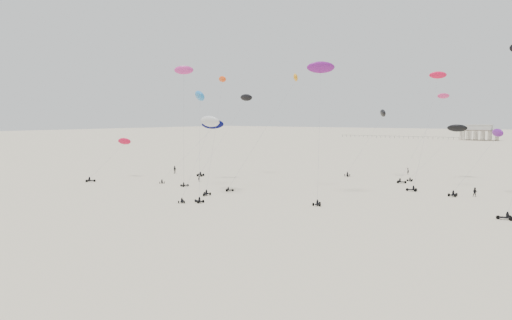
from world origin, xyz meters
The scene contains 21 objects.
ground_plane centered at (0.00, 200.00, 0.00)m, with size 900.00×900.00×0.00m, color beige.
pavilion_main centered at (-10.00, 350.00, 4.22)m, with size 21.00×13.00×9.80m.
pier_fence centered at (-62.00, 350.00, 0.77)m, with size 80.20×0.20×1.50m.
rig_0 centered at (3.82, 133.65, 11.22)m, with size 8.90×10.46×17.16m.
rig_1 centered at (-27.10, 117.02, 13.26)m, with size 8.08×14.22×22.20m.
rig_2 centered at (20.79, 118.99, 13.03)m, with size 4.57×12.59×24.49m.
rig_3 centered at (-12.69, 92.07, 10.81)m, with size 7.88×14.36×24.87m.
rig_5 centered at (31.24, 116.48, 6.71)m, with size 8.06×12.69×15.01m.
rig_8 centered at (-26.20, 106.37, 11.50)m, with size 6.91×16.89×18.03m.
rig_11 centered at (16.60, 130.31, 9.32)m, with size 7.69×16.45×23.51m.
rig_15 centered at (6.23, 100.22, 20.41)m, with size 10.27×17.28×27.00m.
rig_16 centered at (20.69, 139.82, 10.13)m, with size 9.91×15.86×18.42m.
rig_17 centered at (-11.86, 86.83, 15.36)m, with size 10.55×11.78×20.67m.
rig_18 centered at (-4.96, 104.35, 17.46)m, with size 8.77×17.71×26.92m.
rig_19 centered at (-13.66, 91.29, 12.33)m, with size 9.58×17.28×19.89m.
rig_20 centered at (-22.88, 94.71, 19.48)m, with size 4.75×4.66×25.40m.
rig_21 centered at (-45.35, 94.28, 5.69)m, with size 5.11×13.79×13.73m.
spectator_0 centered at (-24.39, 101.08, 0.00)m, with size 0.78×0.54×2.15m, color black.
spectator_1 centered at (31.47, 112.85, 0.00)m, with size 0.98×0.57×2.01m, color black.
spectator_2 centered at (-40.38, 110.06, 0.00)m, with size 1.33×0.72×2.26m, color black.
spectator_3 centered at (10.24, 141.75, 0.00)m, with size 0.69×0.47×1.90m, color black.
Camera 1 is at (48.91, 15.89, 14.58)m, focal length 35.00 mm.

